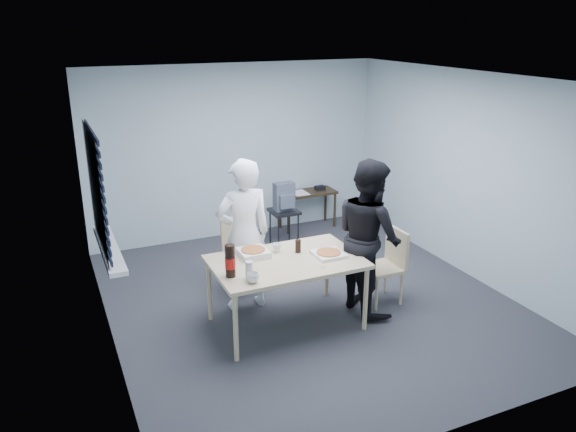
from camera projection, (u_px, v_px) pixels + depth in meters
name	position (u px, v px, depth m)	size (l,w,h in m)	color
room	(100.00, 199.00, 5.73)	(5.00, 5.00, 5.00)	#323237
dining_table	(286.00, 265.00, 5.95)	(1.58, 1.00, 0.77)	beige
chair_far	(241.00, 248.00, 6.92)	(0.42, 0.42, 0.89)	beige
chair_right	(389.00, 260.00, 6.56)	(0.42, 0.42, 0.89)	beige
person_white	(244.00, 235.00, 6.30)	(0.65, 0.42, 1.77)	white
person_black	(369.00, 236.00, 6.27)	(0.86, 0.47, 1.77)	black
side_table	(308.00, 196.00, 8.93)	(0.90, 0.40, 0.60)	#352615
stool	(284.00, 217.00, 8.24)	(0.39, 0.39, 0.55)	black
backpack	(284.00, 197.00, 8.12)	(0.30, 0.22, 0.41)	slate
pizza_box_a	(253.00, 252.00, 6.04)	(0.31, 0.31, 0.08)	white
pizza_box_b	(329.00, 254.00, 6.04)	(0.31, 0.31, 0.04)	white
mug_a	(253.00, 278.00, 5.42)	(0.12, 0.12, 0.10)	white
mug_b	(277.00, 248.00, 6.14)	(0.10, 0.10, 0.09)	white
cola_glass	(298.00, 246.00, 6.11)	(0.06, 0.06, 0.14)	black
soda_bottle	(230.00, 261.00, 5.50)	(0.11, 0.11, 0.34)	black
plastic_cups	(249.00, 270.00, 5.48)	(0.08, 0.08, 0.18)	silver
rubber_band	(323.00, 267.00, 5.76)	(0.05, 0.05, 0.00)	red
papers	(300.00, 193.00, 8.83)	(0.23, 0.31, 0.01)	white
black_box	(320.00, 188.00, 8.98)	(0.15, 0.11, 0.06)	black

